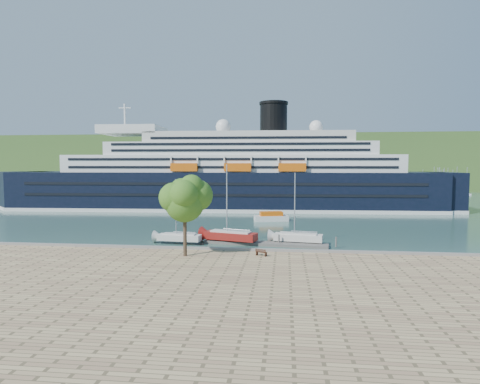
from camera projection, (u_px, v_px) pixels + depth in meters
name	position (u px, v px, depth m)	size (l,w,h in m)	color
ground	(212.00, 258.00, 47.88)	(400.00, 400.00, 0.00)	#2E5249
far_hillside	(267.00, 162.00, 190.78)	(400.00, 50.00, 24.00)	#335522
quay_coping	(211.00, 249.00, 47.60)	(220.00, 0.50, 0.30)	slate
cruise_ship	(223.00, 156.00, 98.66)	(116.88, 17.02, 26.25)	black
park_bench	(261.00, 252.00, 44.48)	(1.34, 0.55, 0.86)	#402012
promenade_tree	(185.00, 212.00, 44.17)	(5.88, 5.88, 9.74)	#286219
floating_pontoon	(265.00, 244.00, 55.42)	(17.19, 2.10, 0.38)	#68645D
sailboat_white_near	(179.00, 213.00, 55.96)	(6.71, 1.86, 8.67)	silver
sailboat_red	(231.00, 206.00, 56.01)	(8.23, 2.29, 10.63)	maroon
sailboat_white_far	(298.00, 210.00, 55.49)	(7.39, 2.05, 9.55)	silver
tender_launch	(271.00, 216.00, 78.69)	(6.67, 2.28, 1.84)	#D75A0C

